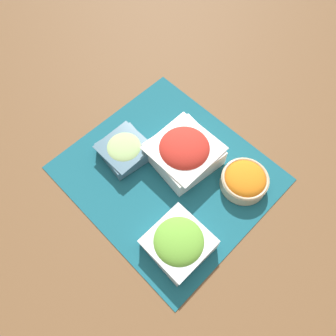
{
  "coord_description": "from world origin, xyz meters",
  "views": [
    {
      "loc": [
        0.28,
        -0.28,
        0.8
      ],
      "look_at": [
        0.0,
        0.0,
        0.03
      ],
      "focal_mm": 35.0,
      "sensor_mm": 36.0,
      "label": 1
    }
  ],
  "objects_px": {
    "lettuce_bowl": "(179,243)",
    "cucumber_bowl": "(125,150)",
    "carrot_bowl": "(245,180)",
    "tomato_bowl": "(184,152)"
  },
  "relations": [
    {
      "from": "cucumber_bowl",
      "to": "tomato_bowl",
      "type": "bearing_deg",
      "value": 39.29
    },
    {
      "from": "lettuce_bowl",
      "to": "carrot_bowl",
      "type": "bearing_deg",
      "value": 88.72
    },
    {
      "from": "carrot_bowl",
      "to": "lettuce_bowl",
      "type": "relative_size",
      "value": 0.89
    },
    {
      "from": "tomato_bowl",
      "to": "cucumber_bowl",
      "type": "bearing_deg",
      "value": -140.71
    },
    {
      "from": "tomato_bowl",
      "to": "lettuce_bowl",
      "type": "height_order",
      "value": "tomato_bowl"
    },
    {
      "from": "carrot_bowl",
      "to": "cucumber_bowl",
      "type": "bearing_deg",
      "value": -150.98
    },
    {
      "from": "lettuce_bowl",
      "to": "tomato_bowl",
      "type": "bearing_deg",
      "value": 131.0
    },
    {
      "from": "lettuce_bowl",
      "to": "cucumber_bowl",
      "type": "bearing_deg",
      "value": 164.29
    },
    {
      "from": "cucumber_bowl",
      "to": "carrot_bowl",
      "type": "bearing_deg",
      "value": 29.02
    },
    {
      "from": "cucumber_bowl",
      "to": "lettuce_bowl",
      "type": "height_order",
      "value": "lettuce_bowl"
    }
  ]
}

